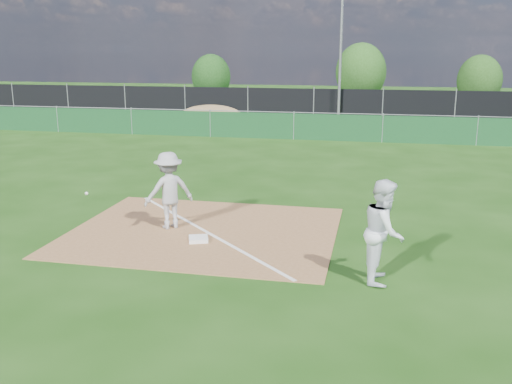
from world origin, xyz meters
TOP-DOWN VIEW (x-y plane):
  - ground at (0.00, 10.00)m, footprint 90.00×90.00m
  - infield_dirt at (0.00, 1.00)m, footprint 6.00×5.00m
  - foul_line at (0.00, 1.00)m, footprint 5.01×5.01m
  - green_fence at (0.00, 15.00)m, footprint 44.00×0.05m
  - dirt_mound at (-5.00, 18.50)m, footprint 3.38×2.60m
  - black_fence at (0.00, 23.00)m, footprint 46.00×0.04m
  - parking_lot at (0.00, 28.00)m, footprint 46.00×9.00m
  - light_pole at (1.50, 22.70)m, footprint 0.16×0.16m
  - first_base at (0.10, 0.29)m, footprint 0.52×0.52m
  - play_at_first at (-0.84, 1.06)m, footprint 2.68×1.24m
  - runner at (3.99, -1.06)m, footprint 0.74×0.93m
  - car_left at (-4.02, 27.96)m, footprint 4.18×2.05m
  - car_mid at (-1.82, 27.97)m, footprint 4.25×2.73m
  - car_right at (5.86, 28.39)m, footprint 4.62×1.89m
  - tree_left at (-9.52, 33.85)m, footprint 3.11×3.11m
  - tree_mid at (2.30, 34.33)m, footprint 3.83×3.83m
  - tree_right at (10.72, 32.85)m, footprint 3.11×3.11m

SIDE VIEW (x-z plane):
  - ground at x=0.00m, z-range 0.00..0.00m
  - parking_lot at x=0.00m, z-range 0.00..0.01m
  - infield_dirt at x=0.00m, z-range 0.00..0.02m
  - foul_line at x=0.00m, z-range 0.02..0.03m
  - first_base at x=0.10m, z-range 0.02..0.11m
  - dirt_mound at x=-5.00m, z-range 0.00..1.17m
  - green_fence at x=0.00m, z-range 0.00..1.20m
  - car_mid at x=-1.82m, z-range 0.01..1.33m
  - car_right at x=5.86m, z-range 0.01..1.35m
  - car_left at x=-4.02m, z-range 0.01..1.38m
  - black_fence at x=0.00m, z-range 0.00..1.80m
  - play_at_first at x=-0.84m, z-range 0.02..1.81m
  - runner at x=3.99m, z-range 0.00..1.88m
  - tree_left at x=-9.52m, z-range 0.05..3.74m
  - tree_right at x=10.72m, z-range 0.05..3.74m
  - tree_mid at x=2.30m, z-range 0.07..4.62m
  - light_pole at x=1.50m, z-range 0.00..8.00m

